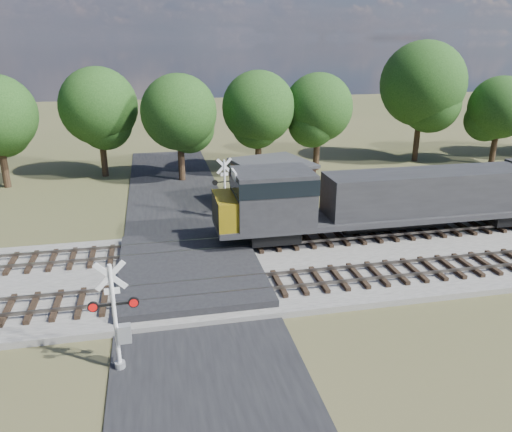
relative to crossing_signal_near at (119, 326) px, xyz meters
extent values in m
plane|color=#404625|center=(3.04, 6.64, -1.80)|extent=(160.00, 160.00, 0.00)
cube|color=gray|center=(13.04, 7.14, -1.65)|extent=(140.00, 10.00, 0.30)
cube|color=black|center=(3.04, 6.64, -1.76)|extent=(7.00, 60.00, 0.08)
cube|color=#262628|center=(3.04, 7.14, -1.48)|extent=(7.00, 9.00, 0.62)
cube|color=black|center=(5.04, 4.64, -1.41)|extent=(44.00, 2.60, 0.18)
cube|color=#5F5851|center=(13.04, 3.92, -1.24)|extent=(140.00, 0.08, 0.15)
cube|color=#5F5851|center=(13.04, 5.35, -1.24)|extent=(140.00, 0.08, 0.15)
cube|color=black|center=(5.04, 9.64, -1.41)|extent=(44.00, 2.60, 0.18)
cube|color=#5F5851|center=(13.04, 8.92, -1.24)|extent=(140.00, 0.08, 0.15)
cube|color=#5F5851|center=(13.04, 10.35, -1.24)|extent=(140.00, 0.08, 0.15)
cylinder|color=silver|center=(-0.09, 0.00, 0.30)|extent=(0.15, 0.15, 4.20)
cylinder|color=#949699|center=(-0.09, 0.00, -1.64)|extent=(0.38, 0.38, 0.31)
cube|color=silver|center=(-0.09, 0.00, 1.98)|extent=(1.10, 0.07, 1.10)
cube|color=silver|center=(-0.09, 0.00, 1.98)|extent=(1.10, 0.07, 1.10)
cube|color=silver|center=(-0.09, 0.00, 1.40)|extent=(0.53, 0.05, 0.23)
cube|color=black|center=(-0.09, 0.00, 0.88)|extent=(1.68, 0.11, 0.06)
cylinder|color=red|center=(-0.77, -0.02, 0.88)|extent=(0.38, 0.11, 0.38)
cylinder|color=red|center=(0.59, 0.02, 0.88)|extent=(0.38, 0.11, 0.38)
cube|color=#949699|center=(0.17, 0.00, -0.33)|extent=(0.48, 0.33, 0.68)
cylinder|color=silver|center=(6.04, 15.20, 0.20)|extent=(0.14, 0.14, 4.00)
cylinder|color=#949699|center=(6.04, 15.20, -1.65)|extent=(0.36, 0.36, 0.30)
cube|color=silver|center=(6.04, 15.20, 1.80)|extent=(1.04, 0.18, 1.05)
cube|color=silver|center=(6.04, 15.20, 1.80)|extent=(1.04, 0.18, 1.05)
cube|color=silver|center=(6.04, 15.20, 1.25)|extent=(0.50, 0.10, 0.22)
cube|color=black|center=(6.04, 15.20, 0.75)|extent=(1.59, 0.28, 0.06)
cylinder|color=red|center=(6.68, 15.29, 0.75)|extent=(0.37, 0.15, 0.36)
cylinder|color=red|center=(5.39, 15.11, 0.75)|extent=(0.37, 0.15, 0.36)
cube|color=#949699|center=(5.79, 15.17, -0.40)|extent=(0.49, 0.36, 0.65)
cube|color=#492B1F|center=(9.67, 17.02, -0.26)|extent=(5.35, 5.35, 3.07)
cube|color=#303133|center=(9.67, 17.02, 1.39)|extent=(5.88, 5.88, 0.22)
cylinder|color=black|center=(-10.11, 26.19, 0.43)|extent=(0.56, 0.56, 4.45)
cylinder|color=black|center=(-2.60, 28.16, 0.51)|extent=(0.56, 0.56, 4.62)
sphere|color=#173310|center=(-2.60, 28.16, 4.21)|extent=(6.47, 6.47, 6.47)
cylinder|color=black|center=(3.86, 25.29, 0.40)|extent=(0.56, 0.56, 4.40)
sphere|color=#173310|center=(3.86, 25.29, 3.92)|extent=(6.16, 6.16, 6.16)
cylinder|color=black|center=(10.66, 26.30, 0.43)|extent=(0.56, 0.56, 4.45)
sphere|color=#173310|center=(10.66, 26.30, 3.99)|extent=(6.23, 6.23, 6.23)
cylinder|color=black|center=(16.10, 26.52, 0.36)|extent=(0.56, 0.56, 4.32)
sphere|color=#173310|center=(16.10, 26.52, 3.81)|extent=(6.04, 6.04, 6.04)
cylinder|color=black|center=(26.69, 27.85, 1.02)|extent=(0.56, 0.56, 5.64)
sphere|color=#173310|center=(26.69, 27.85, 5.54)|extent=(7.90, 7.90, 7.90)
cylinder|color=black|center=(33.31, 25.25, 0.25)|extent=(0.56, 0.56, 4.10)
sphere|color=#173310|center=(33.31, 25.25, 3.53)|extent=(5.74, 5.74, 5.74)
camera|label=1|loc=(1.63, -15.89, 9.56)|focal=35.00mm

